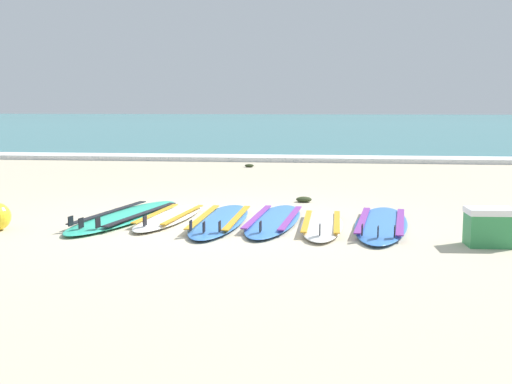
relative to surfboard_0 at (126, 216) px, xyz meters
name	(u,v)px	position (x,y,z in m)	size (l,w,h in m)	color
ground_plane	(217,223)	(1.15, -0.14, -0.04)	(80.00, 80.00, 0.00)	#C1B599
sea	(309,122)	(1.15, 37.60, 0.01)	(80.00, 60.00, 0.10)	teal
wave_foam_strip	(274,158)	(1.15, 8.08, 0.02)	(80.00, 0.95, 0.11)	white
surfboard_0	(126,216)	(0.00, 0.00, 0.00)	(1.09, 2.55, 0.18)	#2DB793
surfboard_1	(170,217)	(0.55, 0.00, 0.00)	(0.71, 1.97, 0.18)	white
surfboard_2	(220,220)	(1.19, -0.14, 0.00)	(0.62, 2.27, 0.18)	#3875CC
surfboard_3	(274,220)	(1.82, -0.07, 0.00)	(0.73, 2.25, 0.18)	#3875CC
surfboard_4	(322,224)	(2.39, -0.28, 0.00)	(0.51, 1.91, 0.18)	white
surfboard_5	(381,224)	(3.06, -0.16, 0.00)	(0.87, 2.40, 0.18)	#3875CC
cooler_box	(489,227)	(4.04, -1.03, 0.16)	(0.47, 0.34, 0.38)	#338C4C
seaweed_clump_near_shoreline	(249,166)	(0.74, 6.41, 0.00)	(0.20, 0.16, 0.07)	#2D381E
seaweed_clump_mid_sand	(304,199)	(2.12, 1.56, 0.00)	(0.22, 0.18, 0.08)	#2D381E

